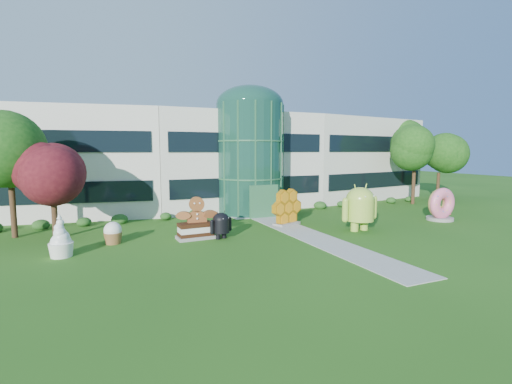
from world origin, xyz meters
name	(u,v)px	position (x,y,z in m)	size (l,w,h in m)	color
ground	(323,241)	(0.00, 0.00, 0.00)	(140.00, 140.00, 0.00)	#215114
building	(228,160)	(0.00, 18.00, 4.65)	(46.00, 15.00, 9.30)	beige
atrium	(250,159)	(0.00, 12.00, 4.90)	(6.00, 6.00, 9.80)	#194738
walkway	(307,234)	(0.00, 2.00, 0.02)	(2.40, 20.00, 0.04)	#9E9E93
tree_red	(53,193)	(-15.50, 7.50, 3.00)	(4.00, 4.00, 6.00)	#3F0C14
trees_backdrop	(246,166)	(0.00, 13.00, 4.20)	(52.00, 8.00, 8.40)	#154611
android_green	(360,205)	(4.14, 1.66, 1.83)	(3.23, 2.15, 3.66)	#A0C840
android_black	(221,223)	(-5.67, 3.28, 1.00)	(1.77, 1.18, 2.01)	black
donut	(441,204)	(12.78, 2.19, 1.36)	(2.61, 1.25, 2.71)	#DE5471
gingerbread	(197,217)	(-7.06, 4.05, 1.38)	(2.98, 1.15, 2.75)	brown
ice_cream_sandwich	(196,231)	(-7.20, 3.89, 0.53)	(2.40, 1.20, 1.07)	black
honeycomb	(287,209)	(0.36, 5.54, 1.24)	(3.14, 1.12, 2.47)	orange
froyo	(60,236)	(-14.85, 2.79, 1.16)	(1.35, 1.35, 2.32)	white
cupcake	(113,233)	(-12.16, 4.70, 0.69)	(1.14, 1.14, 1.37)	white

